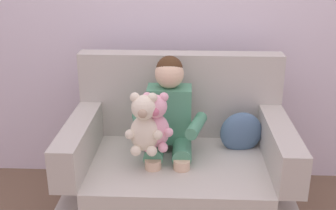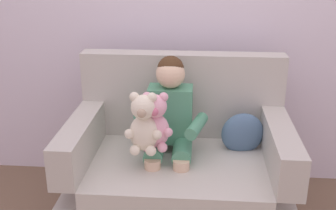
{
  "view_description": "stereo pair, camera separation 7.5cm",
  "coord_description": "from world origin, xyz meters",
  "views": [
    {
      "loc": [
        0.04,
        -2.2,
        1.62
      ],
      "look_at": [
        -0.06,
        -0.05,
        0.81
      ],
      "focal_mm": 44.75,
      "sensor_mm": 36.0,
      "label": 1
    },
    {
      "loc": [
        0.11,
        -2.19,
        1.62
      ],
      "look_at": [
        -0.06,
        -0.05,
        0.81
      ],
      "focal_mm": 44.75,
      "sensor_mm": 36.0,
      "label": 2
    }
  ],
  "objects": [
    {
      "name": "plush_cream",
      "position": [
        -0.18,
        -0.14,
        0.73
      ],
      "size": [
        0.2,
        0.17,
        0.34
      ],
      "rotation": [
        0.0,
        0.0,
        -0.23
      ],
      "color": "silver",
      "rests_on": "armchair"
    },
    {
      "name": "plush_pink",
      "position": [
        -0.13,
        -0.09,
        0.72
      ],
      "size": [
        0.2,
        0.16,
        0.33
      ],
      "rotation": [
        0.0,
        0.0,
        -0.31
      ],
      "color": "#EAA8BC",
      "rests_on": "armchair"
    },
    {
      "name": "seated_child",
      "position": [
        -0.06,
        0.06,
        0.67
      ],
      "size": [
        0.45,
        0.39,
        0.82
      ],
      "rotation": [
        0.0,
        0.0,
        -0.09
      ],
      "color": "#4C9370",
      "rests_on": "armchair"
    },
    {
      "name": "armchair",
      "position": [
        0.0,
        0.04,
        0.33
      ],
      "size": [
        1.28,
        0.85,
        1.01
      ],
      "color": "#BCB7AD",
      "rests_on": "ground"
    },
    {
      "name": "throw_pillow",
      "position": [
        0.38,
        0.16,
        0.56
      ],
      "size": [
        0.27,
        0.15,
        0.26
      ],
      "primitive_type": "ellipsoid",
      "rotation": [
        0.0,
        0.0,
        0.14
      ],
      "color": "slate",
      "rests_on": "armchair"
    }
  ]
}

